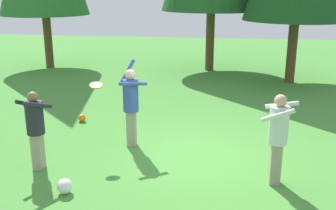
{
  "coord_description": "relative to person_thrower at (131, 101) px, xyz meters",
  "views": [
    {
      "loc": [
        0.57,
        -7.84,
        3.47
      ],
      "look_at": [
        -0.56,
        0.15,
        1.05
      ],
      "focal_mm": 42.71,
      "sensor_mm": 36.0,
      "label": 1
    }
  ],
  "objects": [
    {
      "name": "person_bystander",
      "position": [
        2.98,
        -1.39,
        -0.05
      ],
      "size": [
        0.68,
        0.62,
        1.68
      ],
      "rotation": [
        0.0,
        0.0,
        2.87
      ],
      "color": "gray",
      "rests_on": "ground_plane"
    },
    {
      "name": "person_catcher",
      "position": [
        -1.54,
        -1.4,
        -0.12
      ],
      "size": [
        0.72,
        0.72,
        1.57
      ],
      "rotation": [
        0.0,
        0.0,
        0.85
      ],
      "color": "gray",
      "rests_on": "ground_plane"
    },
    {
      "name": "ground_plane",
      "position": [
        1.41,
        -0.34,
        -1.05
      ],
      "size": [
        40.0,
        40.0,
        0.0
      ],
      "primitive_type": "plane",
      "color": "#478C38"
    },
    {
      "name": "ball_white",
      "position": [
        -0.66,
        -2.28,
        -0.91
      ],
      "size": [
        0.27,
        0.27,
        0.27
      ],
      "primitive_type": "sphere",
      "color": "white",
      "rests_on": "ground_plane"
    },
    {
      "name": "person_thrower",
      "position": [
        0.0,
        0.0,
        0.0
      ],
      "size": [
        0.67,
        0.66,
        1.93
      ],
      "rotation": [
        0.0,
        0.0,
        -2.61
      ],
      "color": "gray",
      "rests_on": "ground_plane"
    },
    {
      "name": "ball_orange",
      "position": [
        -1.69,
        1.44,
        -0.95
      ],
      "size": [
        0.2,
        0.2,
        0.2
      ],
      "primitive_type": "sphere",
      "color": "orange",
      "rests_on": "ground_plane"
    },
    {
      "name": "frisbee",
      "position": [
        -0.64,
        -0.37,
        0.42
      ],
      "size": [
        0.34,
        0.34,
        0.1
      ],
      "color": "orange"
    }
  ]
}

